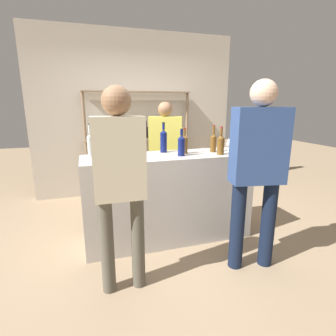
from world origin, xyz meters
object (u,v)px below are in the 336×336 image
at_px(counter_bottle_2, 164,140).
at_px(counter_bottle_3, 185,144).
at_px(counter_bottle_1, 181,145).
at_px(server_behind_counter, 165,148).
at_px(counter_bottle_0, 221,144).
at_px(cork_jar, 118,149).
at_px(customer_right, 258,164).
at_px(counter_bottle_4, 213,142).
at_px(ice_bucket, 107,151).
at_px(counter_bottle_5, 91,144).
at_px(wine_glass, 229,142).
at_px(customer_left, 120,176).

xyz_separation_m(counter_bottle_2, counter_bottle_3, (0.21, -0.15, -0.03)).
xyz_separation_m(counter_bottle_1, server_behind_counter, (0.13, 1.07, -0.21)).
bearing_deg(counter_bottle_0, cork_jar, 164.61).
bearing_deg(counter_bottle_3, customer_right, -63.65).
bearing_deg(counter_bottle_4, ice_bucket, -173.76).
height_order(counter_bottle_1, counter_bottle_3, counter_bottle_1).
bearing_deg(counter_bottle_4, counter_bottle_5, 175.21).
bearing_deg(cork_jar, counter_bottle_1, -19.99).
distance_m(wine_glass, cork_jar, 1.37).
xyz_separation_m(counter_bottle_2, ice_bucket, (-0.69, -0.29, -0.04)).
bearing_deg(cork_jar, customer_left, -95.75).
bearing_deg(counter_bottle_1, customer_left, -139.08).
bearing_deg(server_behind_counter, customer_right, 28.82).
bearing_deg(cork_jar, counter_bottle_5, -178.14).
relative_size(counter_bottle_3, wine_glass, 1.98).
distance_m(counter_bottle_0, counter_bottle_4, 0.18).
bearing_deg(counter_bottle_0, counter_bottle_3, 153.14).
bearing_deg(counter_bottle_3, cork_jar, 170.74).
bearing_deg(counter_bottle_2, ice_bucket, -157.05).
bearing_deg(counter_bottle_4, cork_jar, 173.52).
xyz_separation_m(counter_bottle_4, customer_right, (0.04, -0.83, -0.09)).
distance_m(counter_bottle_5, wine_glass, 1.65).
bearing_deg(customer_left, counter_bottle_5, 13.53).
bearing_deg(cork_jar, counter_bottle_3, -9.26).
distance_m(counter_bottle_1, customer_right, 0.87).
relative_size(counter_bottle_2, server_behind_counter, 0.22).
distance_m(counter_bottle_3, customer_left, 1.17).
distance_m(counter_bottle_4, counter_bottle_5, 1.43).
relative_size(wine_glass, customer_left, 0.09).
xyz_separation_m(counter_bottle_4, customer_left, (-1.22, -0.79, -0.11)).
bearing_deg(counter_bottle_1, cork_jar, 160.01).
bearing_deg(counter_bottle_1, wine_glass, 12.45).
relative_size(customer_left, customer_right, 0.96).
relative_size(counter_bottle_0, server_behind_counter, 0.20).
height_order(counter_bottle_0, ice_bucket, counter_bottle_0).
xyz_separation_m(counter_bottle_4, cork_jar, (-1.13, 0.13, -0.05)).
bearing_deg(counter_bottle_4, counter_bottle_0, -89.57).
bearing_deg(counter_bottle_5, customer_left, -77.71).
xyz_separation_m(counter_bottle_4, counter_bottle_5, (-1.42, 0.12, 0.02)).
height_order(counter_bottle_1, customer_right, customer_right).
bearing_deg(wine_glass, counter_bottle_0, -136.76).
bearing_deg(ice_bucket, counter_bottle_0, -2.01).
relative_size(counter_bottle_2, customer_left, 0.21).
height_order(counter_bottle_2, counter_bottle_3, counter_bottle_2).
xyz_separation_m(counter_bottle_0, wine_glass, (0.23, 0.22, -0.01)).
height_order(counter_bottle_4, ice_bucket, counter_bottle_4).
height_order(counter_bottle_3, counter_bottle_4, counter_bottle_4).
bearing_deg(server_behind_counter, ice_bucket, -23.62).
relative_size(counter_bottle_2, wine_glass, 2.37).
relative_size(server_behind_counter, customer_right, 0.90).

